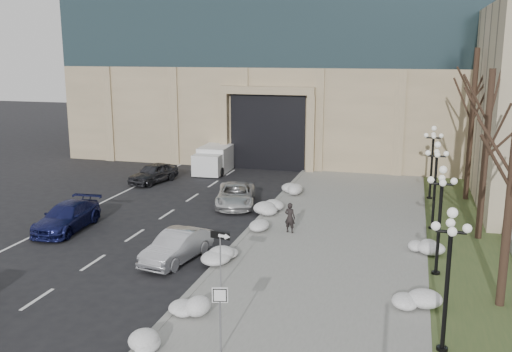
# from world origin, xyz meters

# --- Properties ---
(sidewalk) EXTENTS (9.00, 40.00, 0.12)m
(sidewalk) POSITION_xyz_m (3.50, 14.00, 0.06)
(sidewalk) COLOR gray
(sidewalk) RESTS_ON ground
(curb) EXTENTS (0.30, 40.00, 0.14)m
(curb) POSITION_xyz_m (-1.00, 14.00, 0.07)
(curb) COLOR gray
(curb) RESTS_ON ground
(grass_strip) EXTENTS (4.00, 40.00, 0.10)m
(grass_strip) POSITION_xyz_m (10.00, 14.00, 0.05)
(grass_strip) COLOR #384B25
(grass_strip) RESTS_ON ground
(car_b) EXTENTS (2.18, 4.38, 1.38)m
(car_b) POSITION_xyz_m (-2.95, 11.23, 0.69)
(car_b) COLOR #AAABB2
(car_b) RESTS_ON ground
(car_c) EXTENTS (2.30, 5.00, 1.42)m
(car_c) POSITION_xyz_m (-10.38, 13.93, 0.71)
(car_c) COLOR #161B50
(car_c) RESTS_ON ground
(car_d) EXTENTS (3.37, 5.27, 1.35)m
(car_d) POSITION_xyz_m (-3.20, 20.90, 0.68)
(car_d) COLOR silver
(car_d) RESTS_ON ground
(car_e) EXTENTS (2.68, 4.44, 1.41)m
(car_e) POSITION_xyz_m (-10.79, 25.28, 0.71)
(car_e) COLOR #2F2F34
(car_e) RESTS_ON ground
(pedestrian) EXTENTS (0.65, 0.50, 1.58)m
(pedestrian) POSITION_xyz_m (1.18, 16.29, 0.91)
(pedestrian) COLOR black
(pedestrian) RESTS_ON sidewalk
(box_truck) EXTENTS (2.41, 6.30, 1.98)m
(box_truck) POSITION_xyz_m (-7.81, 30.63, 0.96)
(box_truck) COLOR silver
(box_truck) RESTS_ON ground
(one_way_sign) EXTENTS (0.90, 0.33, 2.41)m
(one_way_sign) POSITION_xyz_m (0.13, 8.72, 1.99)
(one_way_sign) COLOR slate
(one_way_sign) RESTS_ON ground
(keep_sign) EXTENTS (0.49, 0.16, 2.28)m
(keep_sign) POSITION_xyz_m (1.63, 3.97, 1.68)
(keep_sign) COLOR slate
(keep_sign) RESTS_ON ground
(snow_clump_b) EXTENTS (1.10, 1.60, 0.36)m
(snow_clump_b) POSITION_xyz_m (-0.87, 3.06, 0.30)
(snow_clump_b) COLOR white
(snow_clump_b) RESTS_ON sidewalk
(snow_clump_c) EXTENTS (1.10, 1.60, 0.36)m
(snow_clump_c) POSITION_xyz_m (-0.38, 6.49, 0.30)
(snow_clump_c) COLOR white
(snow_clump_c) RESTS_ON sidewalk
(snow_clump_d) EXTENTS (1.10, 1.60, 0.36)m
(snow_clump_d) POSITION_xyz_m (-0.81, 11.61, 0.30)
(snow_clump_d) COLOR white
(snow_clump_d) RESTS_ON sidewalk
(snow_clump_e) EXTENTS (1.10, 1.60, 0.36)m
(snow_clump_e) POSITION_xyz_m (-0.37, 16.27, 0.30)
(snow_clump_e) COLOR white
(snow_clump_e) RESTS_ON sidewalk
(snow_clump_f) EXTENTS (1.10, 1.60, 0.36)m
(snow_clump_f) POSITION_xyz_m (-0.36, 20.08, 0.30)
(snow_clump_f) COLOR white
(snow_clump_f) RESTS_ON sidewalk
(snow_clump_g) EXTENTS (1.10, 1.60, 0.36)m
(snow_clump_g) POSITION_xyz_m (-0.43, 24.63, 0.30)
(snow_clump_g) COLOR white
(snow_clump_g) RESTS_ON sidewalk
(snow_clump_i) EXTENTS (1.10, 1.60, 0.36)m
(snow_clump_i) POSITION_xyz_m (7.40, 8.69, 0.30)
(snow_clump_i) COLOR white
(snow_clump_i) RESTS_ON sidewalk
(snow_clump_j) EXTENTS (1.10, 1.60, 0.36)m
(snow_clump_j) POSITION_xyz_m (7.80, 15.25, 0.30)
(snow_clump_j) COLOR white
(snow_clump_j) RESTS_ON sidewalk
(snow_clump_k) EXTENTS (1.10, 1.60, 0.36)m
(snow_clump_k) POSITION_xyz_m (-0.73, 19.49, 0.30)
(snow_clump_k) COLOR white
(snow_clump_k) RESTS_ON sidewalk
(lamppost_a) EXTENTS (1.18, 1.18, 4.76)m
(lamppost_a) POSITION_xyz_m (8.30, 6.00, 3.07)
(lamppost_a) COLOR black
(lamppost_a) RESTS_ON ground
(lamppost_b) EXTENTS (1.18, 1.18, 4.76)m
(lamppost_b) POSITION_xyz_m (8.30, 12.50, 3.07)
(lamppost_b) COLOR black
(lamppost_b) RESTS_ON ground
(lamppost_c) EXTENTS (1.18, 1.18, 4.76)m
(lamppost_c) POSITION_xyz_m (8.30, 19.00, 3.07)
(lamppost_c) COLOR black
(lamppost_c) RESTS_ON ground
(lamppost_d) EXTENTS (1.18, 1.18, 4.76)m
(lamppost_d) POSITION_xyz_m (8.30, 25.50, 3.07)
(lamppost_d) COLOR black
(lamppost_d) RESTS_ON ground
(tree_mid) EXTENTS (3.20, 3.20, 8.50)m
(tree_mid) POSITION_xyz_m (10.50, 18.00, 5.50)
(tree_mid) COLOR black
(tree_mid) RESTS_ON ground
(tree_far) EXTENTS (3.20, 3.20, 9.50)m
(tree_far) POSITION_xyz_m (10.50, 26.00, 6.15)
(tree_far) COLOR black
(tree_far) RESTS_ON ground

